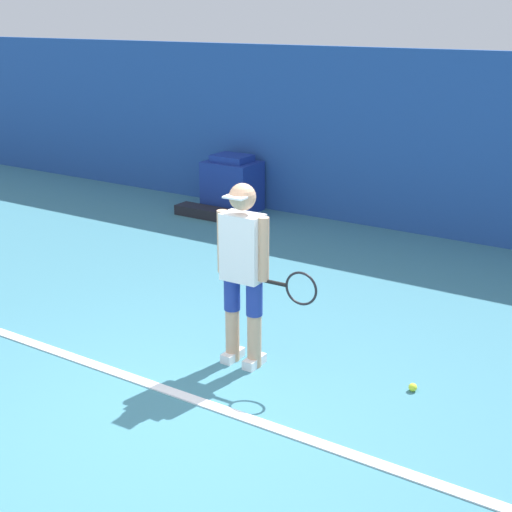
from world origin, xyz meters
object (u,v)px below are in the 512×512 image
(tennis_ball, at_px, (413,387))
(equipment_bag, at_px, (202,212))
(tennis_player, at_px, (244,268))
(covered_chair, at_px, (232,184))

(tennis_ball, distance_m, equipment_bag, 5.50)
(equipment_bag, bearing_deg, tennis_player, -48.81)
(equipment_bag, bearing_deg, covered_chair, 71.28)
(covered_chair, relative_size, equipment_bag, 1.03)
(tennis_player, distance_m, covered_chair, 5.00)
(tennis_ball, relative_size, equipment_bag, 0.08)
(tennis_player, relative_size, equipment_bag, 1.93)
(tennis_player, height_order, covered_chair, tennis_player)
(tennis_player, relative_size, covered_chair, 1.86)
(tennis_ball, xyz_separation_m, covered_chair, (-4.29, 3.73, 0.37))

